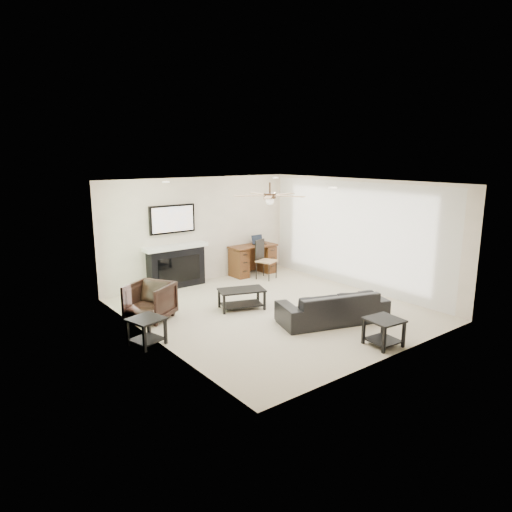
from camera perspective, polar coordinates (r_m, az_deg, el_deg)
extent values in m
plane|color=beige|center=(9.11, 2.04, -6.75)|extent=(5.50, 5.50, 0.00)
cube|color=white|center=(8.61, 2.17, 9.16)|extent=(5.00, 5.50, 0.04)
cube|color=beige|center=(11.00, -7.09, 3.24)|extent=(5.00, 0.04, 2.50)
cube|color=beige|center=(6.94, 16.77, -2.66)|extent=(5.00, 0.04, 2.50)
cube|color=beige|center=(7.47, -12.83, -1.39)|extent=(0.04, 5.50, 2.50)
cube|color=beige|center=(10.52, 12.66, 2.62)|extent=(0.04, 5.50, 2.50)
cube|color=silver|center=(10.55, 12.06, 2.56)|extent=(0.04, 5.10, 2.40)
cube|color=#93BC89|center=(8.92, -16.78, -0.67)|extent=(0.04, 1.80, 2.10)
cylinder|color=#382619|center=(8.71, 1.74, 7.55)|extent=(1.40, 1.40, 0.30)
imported|color=black|center=(8.52, 9.54, -6.23)|extent=(2.14, 1.36, 0.58)
imported|color=black|center=(8.72, -13.11, -5.54)|extent=(1.05, 1.04, 0.70)
cube|color=black|center=(9.12, -1.81, -5.40)|extent=(1.02, 0.77, 0.40)
cube|color=black|center=(7.69, 15.64, -9.15)|extent=(0.57, 0.57, 0.45)
cube|color=black|center=(7.65, -13.51, -9.15)|extent=(0.61, 0.61, 0.45)
cube|color=black|center=(10.55, -9.98, 1.13)|extent=(1.52, 0.34, 1.91)
cube|color=#3E1E0F|center=(11.67, -0.40, -0.48)|extent=(1.22, 0.56, 0.76)
cube|color=black|center=(11.22, 1.30, -0.46)|extent=(0.55, 0.56, 0.97)
cube|color=black|center=(11.67, 0.44, 2.01)|extent=(0.33, 0.24, 0.23)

